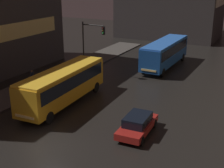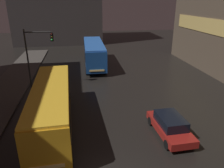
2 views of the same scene
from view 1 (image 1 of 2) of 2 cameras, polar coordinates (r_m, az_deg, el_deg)
ground_plane at (r=21.94m, az=-11.58°, el=-11.22°), size 120.00×120.00×0.00m
sidewalk_left at (r=34.25m, az=-13.15°, el=0.06°), size 4.00×48.00×0.15m
bus_near at (r=27.99m, az=-8.87°, el=0.21°), size 2.95×10.82×3.23m
bus_far at (r=40.00m, az=9.70°, el=5.94°), size 2.81×11.05×3.32m
car_taxi at (r=22.96m, az=4.68°, el=-7.32°), size 2.02×4.43×1.44m
pedestrian_near at (r=33.20m, az=-14.39°, el=1.32°), size 0.46×0.46×1.70m
traffic_light_main at (r=35.38m, az=-3.97°, el=7.95°), size 2.86×0.35×6.18m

